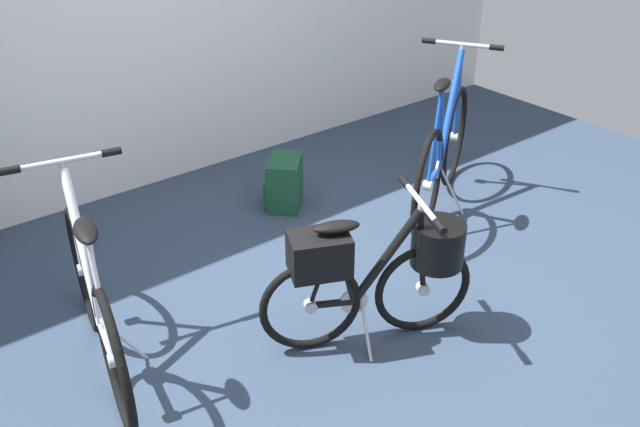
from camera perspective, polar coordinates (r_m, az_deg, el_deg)
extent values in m
plane|color=#2D3D51|center=(3.63, 2.66, -9.20)|extent=(6.84, 6.84, 0.00)
torus|color=black|center=(3.50, 8.48, -6.13)|extent=(0.47, 0.24, 0.50)
cylinder|color=#B7B7BC|center=(3.50, 8.48, -6.13)|extent=(0.08, 0.07, 0.06)
torus|color=black|center=(3.34, -0.83, -7.61)|extent=(0.47, 0.24, 0.50)
cylinder|color=#B7B7BC|center=(3.34, -0.83, -7.61)|extent=(0.08, 0.07, 0.06)
cylinder|color=black|center=(3.37, 1.00, -7.42)|extent=(0.22, 0.12, 0.05)
cylinder|color=black|center=(3.31, 5.50, -3.58)|extent=(0.34, 0.18, 0.49)
cylinder|color=black|center=(3.27, 2.11, -4.44)|extent=(0.13, 0.09, 0.42)
cylinder|color=black|center=(3.37, 1.00, -7.42)|extent=(0.21, 0.11, 0.04)
cylinder|color=black|center=(3.36, 8.39, -3.06)|extent=(0.08, 0.06, 0.46)
cylinder|color=black|center=(3.24, 0.24, -4.61)|extent=(0.14, 0.08, 0.41)
ellipsoid|color=black|center=(3.14, 1.37, -1.11)|extent=(0.24, 0.17, 0.05)
cylinder|color=#B7B7BC|center=(3.23, 8.32, 0.56)|extent=(0.03, 0.03, 0.04)
cylinder|color=#B7B7BC|center=(3.22, 8.35, 0.87)|extent=(0.20, 0.41, 0.03)
cylinder|color=black|center=(3.04, 9.86, -1.06)|extent=(0.07, 0.10, 0.04)
cylinder|color=black|center=(3.40, 7.00, 2.60)|extent=(0.07, 0.10, 0.04)
cylinder|color=#B7B7BC|center=(3.40, 2.80, -7.23)|extent=(0.13, 0.07, 0.14)
cylinder|color=#B7B7BC|center=(3.42, 3.85, -9.68)|extent=(0.09, 0.18, 0.24)
cylinder|color=black|center=(3.38, 9.70, -2.51)|extent=(0.34, 0.34, 0.22)
cube|color=black|center=(3.19, -0.06, -3.35)|extent=(0.34, 0.30, 0.20)
torus|color=black|center=(3.66, -18.96, -4.39)|extent=(0.17, 0.64, 0.65)
cylinder|color=#B7B7BC|center=(3.66, -18.96, -4.39)|extent=(0.06, 0.07, 0.06)
torus|color=black|center=(3.06, -16.61, -11.50)|extent=(0.17, 0.64, 0.65)
cylinder|color=#B7B7BC|center=(3.06, -16.61, -11.50)|extent=(0.06, 0.07, 0.06)
cylinder|color=silver|center=(3.17, -17.11, -10.06)|extent=(0.09, 0.29, 0.05)
cylinder|color=silver|center=(3.29, -19.01, -2.59)|extent=(0.13, 0.44, 0.62)
cylinder|color=silver|center=(3.09, -18.11, -5.43)|extent=(0.07, 0.16, 0.54)
cylinder|color=silver|center=(3.17, -17.11, -10.06)|extent=(0.08, 0.28, 0.04)
cylinder|color=silver|center=(3.49, -19.65, -0.65)|extent=(0.05, 0.09, 0.59)
cylinder|color=silver|center=(2.97, -17.65, -6.74)|extent=(0.06, 0.19, 0.53)
ellipsoid|color=black|center=(2.89, -18.78, -1.37)|extent=(0.13, 0.23, 0.05)
cylinder|color=#B7B7BC|center=(3.33, -20.46, 3.77)|extent=(0.03, 0.03, 0.04)
cylinder|color=#B7B7BC|center=(3.32, -20.52, 4.08)|extent=(0.44, 0.12, 0.03)
cylinder|color=black|center=(3.34, -16.83, 4.88)|extent=(0.10, 0.05, 0.04)
cylinder|color=black|center=(3.31, -24.24, 3.25)|extent=(0.10, 0.05, 0.04)
cylinder|color=#B7B7BC|center=(3.29, -17.58, -8.72)|extent=(0.04, 0.14, 0.14)
cylinder|color=#B7B7BC|center=(3.44, -15.85, -10.00)|extent=(0.19, 0.06, 0.30)
torus|color=black|center=(4.97, 11.02, 6.25)|extent=(0.62, 0.39, 0.70)
cylinder|color=#B7B7BC|center=(4.97, 11.02, 6.25)|extent=(0.08, 0.07, 0.06)
torus|color=black|center=(4.25, 8.86, 2.28)|extent=(0.62, 0.39, 0.70)
cylinder|color=#B7B7BC|center=(4.25, 8.86, 2.28)|extent=(0.08, 0.07, 0.06)
cylinder|color=#1947B2|center=(4.38, 9.32, 3.03)|extent=(0.28, 0.19, 0.05)
cylinder|color=#1947B2|center=(4.59, 10.68, 8.48)|extent=(0.43, 0.28, 0.67)
cylinder|color=#1947B2|center=(4.35, 9.88, 6.83)|extent=(0.16, 0.11, 0.59)
cylinder|color=#1947B2|center=(4.38, 9.32, 3.03)|extent=(0.28, 0.18, 0.04)
cylinder|color=#1947B2|center=(4.82, 11.31, 9.55)|extent=(0.09, 0.07, 0.63)
cylinder|color=#1947B2|center=(4.21, 9.44, 6.20)|extent=(0.18, 0.12, 0.57)
ellipsoid|color=black|center=(4.18, 10.05, 10.43)|extent=(0.24, 0.19, 0.05)
cylinder|color=#B7B7BC|center=(4.69, 11.64, 13.28)|extent=(0.03, 0.03, 0.04)
cylinder|color=#B7B7BC|center=(4.69, 11.66, 13.52)|extent=(0.25, 0.39, 0.03)
cylinder|color=black|center=(4.66, 14.38, 13.11)|extent=(0.08, 0.10, 0.04)
cylinder|color=black|center=(4.73, 8.98, 13.89)|extent=(0.08, 0.10, 0.04)
cylinder|color=#B7B7BC|center=(4.52, 9.75, 3.74)|extent=(0.13, 0.08, 0.14)
cylinder|color=#B7B7BC|center=(4.64, 10.80, 1.88)|extent=(0.11, 0.17, 0.32)
cube|color=#19472D|center=(4.63, -2.91, 2.56)|extent=(0.36, 0.36, 0.34)
cube|color=#1F5939|center=(4.67, -4.32, 2.06)|extent=(0.17, 0.17, 0.15)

